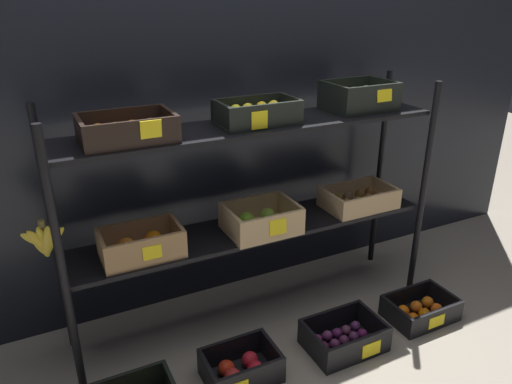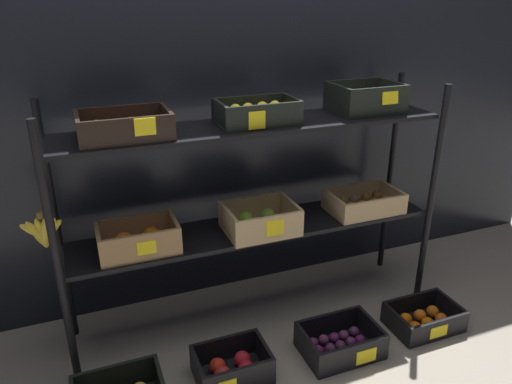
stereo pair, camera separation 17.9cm
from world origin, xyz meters
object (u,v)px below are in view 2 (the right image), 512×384
object	(u,v)px
crate_ground_plum	(340,344)
crate_ground_tangerine	(424,319)
display_rack	(256,176)
crate_ground_apple_red	(232,367)

from	to	relation	value
crate_ground_plum	crate_ground_tangerine	bearing A→B (deg)	1.05
display_rack	crate_ground_plum	bearing A→B (deg)	-56.95
crate_ground_apple_red	crate_ground_plum	size ratio (longest dim) A/B	0.90
crate_ground_plum	crate_ground_tangerine	distance (m)	0.48
crate_ground_plum	display_rack	bearing A→B (deg)	123.05
crate_ground_apple_red	crate_ground_plum	bearing A→B (deg)	-3.72
display_rack	crate_ground_apple_red	bearing A→B (deg)	-124.82
display_rack	crate_ground_apple_red	xyz separation A→B (m)	(-0.25, -0.36, -0.71)
display_rack	crate_ground_plum	size ratio (longest dim) A/B	5.36
display_rack	crate_ground_tangerine	distance (m)	1.10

